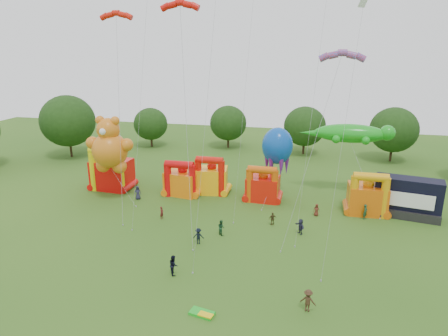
% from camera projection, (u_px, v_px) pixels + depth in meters
% --- Properties ---
extents(ground, '(160.00, 160.00, 0.00)m').
position_uv_depth(ground, '(178.00, 322.00, 31.52)').
color(ground, '#2A5317').
rests_on(ground, ground).
extents(tree_ring, '(121.35, 123.43, 12.07)m').
position_uv_depth(tree_ring, '(164.00, 246.00, 30.50)').
color(tree_ring, '#352314').
rests_on(tree_ring, ground).
extents(bouncy_castle_0, '(5.77, 4.77, 6.94)m').
position_uv_depth(bouncy_castle_0, '(111.00, 172.00, 60.43)').
color(bouncy_castle_0, red).
rests_on(bouncy_castle_0, ground).
extents(bouncy_castle_1, '(5.27, 4.52, 5.41)m').
position_uv_depth(bouncy_castle_1, '(182.00, 181.00, 58.18)').
color(bouncy_castle_1, orange).
rests_on(bouncy_castle_1, ground).
extents(bouncy_castle_2, '(4.89, 4.14, 5.82)m').
position_uv_depth(bouncy_castle_2, '(212.00, 178.00, 58.81)').
color(bouncy_castle_2, '#FFAE0D').
rests_on(bouncy_castle_2, ground).
extents(bouncy_castle_3, '(4.62, 3.78, 5.31)m').
position_uv_depth(bouncy_castle_3, '(263.00, 186.00, 55.97)').
color(bouncy_castle_3, red).
rests_on(bouncy_castle_3, ground).
extents(bouncy_castle_4, '(4.89, 3.98, 5.86)m').
position_uv_depth(bouncy_castle_4, '(367.00, 197.00, 51.50)').
color(bouncy_castle_4, '#D65B0B').
rests_on(bouncy_castle_4, ground).
extents(stage_trailer, '(8.34, 4.43, 5.11)m').
position_uv_depth(stage_trailer, '(408.00, 198.00, 50.57)').
color(stage_trailer, black).
rests_on(stage_trailer, ground).
extents(teddy_bear_kite, '(7.74, 4.89, 12.07)m').
position_uv_depth(teddy_bear_kite, '(112.00, 155.00, 54.57)').
color(teddy_bear_kite, orange).
rests_on(teddy_bear_kite, ground).
extents(gecko_kite, '(13.05, 10.76, 10.56)m').
position_uv_depth(gecko_kite, '(360.00, 165.00, 54.31)').
color(gecko_kite, '#169D19').
rests_on(gecko_kite, ground).
extents(octopus_kite, '(4.46, 9.67, 9.90)m').
position_uv_depth(octopus_kite, '(275.00, 158.00, 57.20)').
color(octopus_kite, '#0B45AA').
rests_on(octopus_kite, ground).
extents(parafoil_kites, '(31.61, 13.09, 26.38)m').
position_uv_depth(parafoil_kites, '(193.00, 130.00, 44.61)').
color(parafoil_kites, red).
rests_on(parafoil_kites, ground).
extents(diamond_kites, '(24.38, 18.57, 40.66)m').
position_uv_depth(diamond_kites, '(242.00, 87.00, 41.13)').
color(diamond_kites, red).
rests_on(diamond_kites, ground).
extents(folded_kite_bundle, '(2.16, 1.41, 0.31)m').
position_uv_depth(folded_kite_bundle, '(202.00, 313.00, 32.33)').
color(folded_kite_bundle, green).
rests_on(folded_kite_bundle, ground).
extents(spectator_0, '(1.12, 0.91, 1.97)m').
position_uv_depth(spectator_0, '(138.00, 193.00, 56.56)').
color(spectator_0, '#25243D').
rests_on(spectator_0, ground).
extents(spectator_1, '(0.48, 0.65, 1.65)m').
position_uv_depth(spectator_1, '(162.00, 213.00, 50.19)').
color(spectator_1, '#5A1B19').
rests_on(spectator_1, ground).
extents(spectator_2, '(1.11, 1.11, 1.81)m').
position_uv_depth(spectator_2, '(221.00, 227.00, 45.92)').
color(spectator_2, '#1C4626').
rests_on(spectator_2, ground).
extents(spectator_3, '(1.26, 0.82, 1.84)m').
position_uv_depth(spectator_3, '(198.00, 236.00, 43.79)').
color(spectator_3, black).
rests_on(spectator_3, ground).
extents(spectator_4, '(1.06, 0.79, 1.67)m').
position_uv_depth(spectator_4, '(273.00, 219.00, 48.42)').
color(spectator_4, '#473A1C').
rests_on(spectator_4, ground).
extents(spectator_5, '(1.43, 1.71, 1.84)m').
position_uv_depth(spectator_5, '(300.00, 226.00, 46.13)').
color(spectator_5, '#272640').
rests_on(spectator_5, ground).
extents(spectator_6, '(0.81, 0.55, 1.61)m').
position_uv_depth(spectator_6, '(316.00, 210.00, 51.07)').
color(spectator_6, '#5A2519').
rests_on(spectator_6, ground).
extents(spectator_7, '(0.75, 0.85, 1.96)m').
position_uv_depth(spectator_7, '(365.00, 212.00, 50.09)').
color(spectator_7, '#1B4428').
rests_on(spectator_7, ground).
extents(spectator_8, '(1.11, 1.20, 1.97)m').
position_uv_depth(spectator_8, '(174.00, 265.00, 37.90)').
color(spectator_8, black).
rests_on(spectator_8, ground).
extents(spectator_9, '(1.40, 0.97, 1.98)m').
position_uv_depth(spectator_9, '(308.00, 301.00, 32.58)').
color(spectator_9, '#3B2717').
rests_on(spectator_9, ground).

